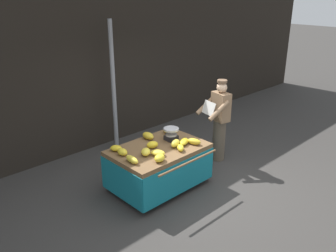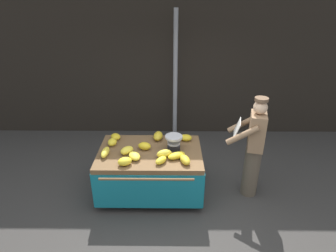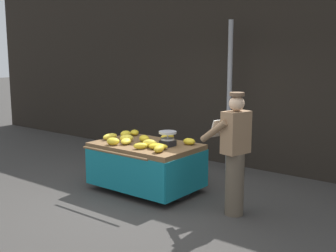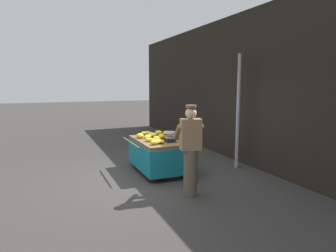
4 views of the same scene
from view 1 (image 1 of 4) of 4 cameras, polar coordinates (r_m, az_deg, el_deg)
ground_plane at (r=6.55m, az=5.11°, el=-9.82°), size 60.00×60.00×0.00m
back_wall at (r=7.98m, az=-10.71°, el=10.80°), size 16.00×0.24×3.94m
street_pole at (r=7.62m, az=-8.79°, el=6.12°), size 0.09×0.09×2.82m
banana_cart at (r=6.28m, az=-1.54°, el=-5.22°), size 1.68×1.32×0.79m
weighing_scale at (r=6.43m, az=0.51°, el=-1.31°), size 0.28×0.28×0.23m
banana_bunch_0 at (r=6.30m, az=4.23°, el=-2.51°), size 0.20×0.28×0.11m
banana_bunch_1 at (r=6.52m, az=-3.22°, el=-1.58°), size 0.18×0.29×0.12m
banana_bunch_2 at (r=6.30m, az=2.59°, el=-2.54°), size 0.33×0.27×0.10m
banana_bunch_3 at (r=5.90m, az=-3.60°, el=-4.19°), size 0.26×0.27×0.12m
banana_bunch_4 at (r=5.69m, az=-1.37°, el=-5.17°), size 0.25×0.23×0.12m
banana_bunch_5 at (r=5.94m, az=-7.37°, el=-4.17°), size 0.15×0.21×0.11m
banana_bunch_6 at (r=5.88m, az=-1.63°, el=-4.36°), size 0.26×0.29×0.10m
banana_bunch_7 at (r=6.06m, az=2.03°, el=-3.54°), size 0.22×0.24×0.10m
banana_bunch_8 at (r=5.68m, az=-5.84°, el=-5.39°), size 0.13×0.30×0.11m
banana_bunch_9 at (r=6.19m, az=1.20°, el=-2.82°), size 0.26×0.19×0.13m
banana_bunch_10 at (r=6.11m, az=-8.39°, el=-3.56°), size 0.24×0.25×0.10m
banana_bunch_11 at (r=6.78m, az=0.07°, el=-0.68°), size 0.22×0.18×0.10m
banana_bunch_12 at (r=6.15m, az=-2.54°, el=-3.04°), size 0.24×0.20×0.12m
vendor_person at (r=7.25m, az=8.29°, el=0.89°), size 0.65×0.61×1.71m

